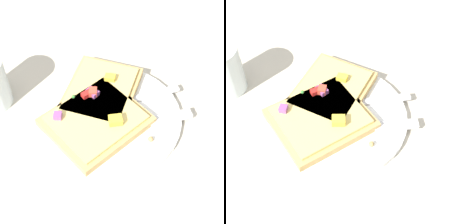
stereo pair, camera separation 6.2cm
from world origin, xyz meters
TOP-DOWN VIEW (x-y plane):
  - ground_plane at (0.00, 0.00)m, footprint 4.00×4.00m
  - plate at (0.00, 0.00)m, footprint 0.23×0.23m
  - fork at (0.02, -0.01)m, footprint 0.12×0.21m
  - knife at (-0.05, -0.02)m, footprint 0.13×0.19m
  - pizza_slice_main at (0.01, 0.03)m, footprint 0.14×0.16m
  - pizza_slice_corner at (0.05, -0.02)m, footprint 0.17×0.18m
  - crumb_scatter at (0.01, 0.03)m, footprint 0.16×0.07m

SIDE VIEW (x-z plane):
  - ground_plane at x=0.00m, z-range 0.00..0.00m
  - plate at x=0.00m, z-range 0.00..0.01m
  - fork at x=0.02m, z-range 0.01..0.02m
  - knife at x=-0.05m, z-range 0.01..0.02m
  - crumb_scatter at x=0.01m, z-range 0.01..0.02m
  - pizza_slice_corner at x=0.05m, z-range 0.01..0.04m
  - pizza_slice_main at x=0.01m, z-range 0.01..0.04m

